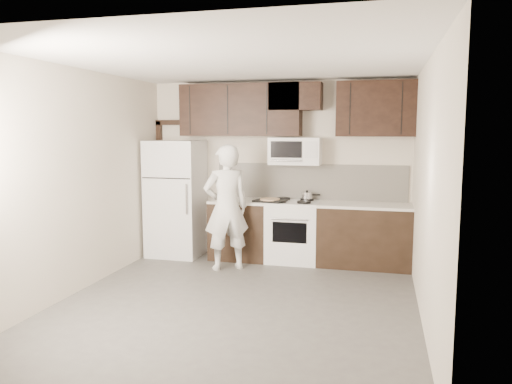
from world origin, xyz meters
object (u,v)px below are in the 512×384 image
at_px(stove, 293,231).
at_px(refrigerator, 176,198).
at_px(microwave, 295,151).
at_px(person, 226,207).

bearing_deg(stove, refrigerator, -178.49).
bearing_deg(refrigerator, microwave, 5.15).
bearing_deg(person, refrigerator, -62.64).
height_order(refrigerator, person, refrigerator).
bearing_deg(refrigerator, stove, 1.51).
height_order(stove, refrigerator, refrigerator).
bearing_deg(refrigerator, person, -30.19).
relative_size(microwave, person, 0.43).
relative_size(stove, microwave, 1.24).
bearing_deg(microwave, person, -138.19).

